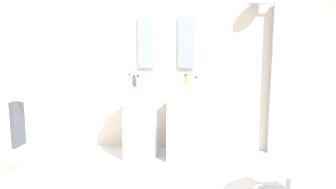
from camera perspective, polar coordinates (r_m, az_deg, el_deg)
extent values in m
cube|color=beige|center=(4.52, -0.32, 6.51)|extent=(4.80, 0.10, 2.60)
cube|color=white|center=(4.23, -4.95, -6.97)|extent=(0.40, 0.40, 0.66)
cylinder|color=white|center=(4.13, -5.03, -0.47)|extent=(0.44, 0.44, 0.31)
cylinder|color=#B7BABF|center=(4.22, -4.74, 2.53)|extent=(0.02, 0.02, 0.10)
cube|color=white|center=(4.16, 2.81, -7.22)|extent=(0.40, 0.40, 0.66)
cylinder|color=white|center=(4.06, 2.86, -0.62)|extent=(0.44, 0.44, 0.31)
cylinder|color=#B7BABF|center=(4.15, 2.99, 2.44)|extent=(0.02, 0.02, 0.10)
cube|color=#8C9EA8|center=(4.49, -4.09, 9.28)|extent=(0.22, 0.03, 0.70)
cube|color=#8C9EA8|center=(4.42, 3.28, 9.30)|extent=(0.22, 0.03, 0.70)
cube|color=#B7BABF|center=(4.49, 19.02, 2.51)|extent=(0.14, 0.08, 2.05)
cylinder|color=#B7BABF|center=(4.46, 17.78, 15.49)|extent=(0.30, 0.02, 0.02)
cylinder|color=#B7BABF|center=(4.40, 15.87, 15.66)|extent=(0.24, 0.24, 0.02)
cylinder|color=#B7BABF|center=(3.26, 21.01, -14.83)|extent=(0.05, 0.05, 0.34)
torus|color=white|center=(3.19, 21.21, -11.52)|extent=(1.10, 1.10, 0.49)
cylinder|color=#B7BABF|center=(3.89, -27.75, -7.16)|extent=(0.03, 0.03, 0.95)
cylinder|color=#B7BABF|center=(3.70, -25.90, -1.04)|extent=(0.36, 0.02, 0.02)
cube|color=#4C515B|center=(3.75, -25.65, -4.81)|extent=(0.04, 0.22, 0.50)
cylinder|color=white|center=(4.14, -7.02, 2.57)|extent=(0.04, 0.04, 0.13)
cylinder|color=black|center=(4.13, -7.04, 3.60)|extent=(0.02, 0.02, 0.02)
cylinder|color=silver|center=(4.01, 5.06, 2.24)|extent=(0.05, 0.05, 0.11)
cylinder|color=black|center=(4.00, 5.08, 3.13)|extent=(0.03, 0.03, 0.02)
cylinder|color=#59996B|center=(4.01, -6.23, 2.33)|extent=(0.05, 0.05, 0.12)
cylinder|color=black|center=(4.00, -6.25, 3.33)|extent=(0.03, 0.03, 0.02)
cylinder|color=#C68C38|center=(4.16, 3.20, 2.60)|extent=(0.05, 0.05, 0.12)
cylinder|color=black|center=(4.15, 3.21, 3.58)|extent=(0.03, 0.03, 0.02)
cylinder|color=#99999E|center=(3.95, -5.50, 2.32)|extent=(0.06, 0.06, 0.13)
cylinder|color=black|center=(3.94, -5.51, 3.41)|extent=(0.03, 0.03, 0.02)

